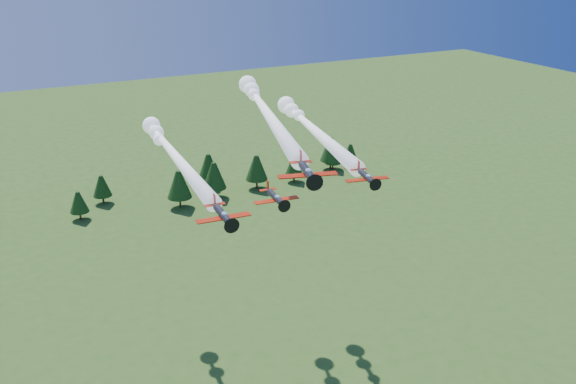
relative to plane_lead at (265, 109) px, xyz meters
name	(u,v)px	position (x,y,z in m)	size (l,w,h in m)	color
plane_lead	(265,109)	(0.00, 0.00, 0.00)	(20.64, 59.76, 3.70)	black
plane_left	(172,152)	(-15.12, 8.19, -8.19)	(9.49, 56.89, 3.70)	black
plane_right	(311,127)	(10.58, 2.03, -5.12)	(14.48, 50.43, 3.70)	black
plane_slot	(276,197)	(-5.23, -15.23, -10.57)	(7.55, 8.20, 2.65)	black
treeline	(185,178)	(10.44, 84.65, -42.90)	(163.72, 20.87, 11.99)	#382314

